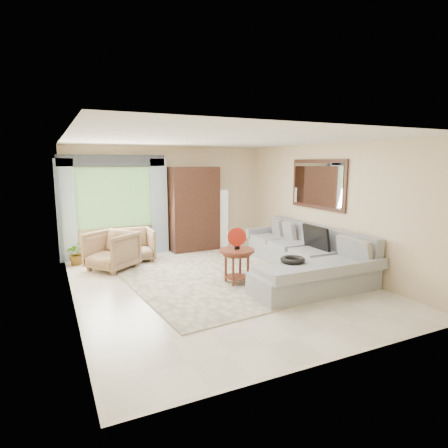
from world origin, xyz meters
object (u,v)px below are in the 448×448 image
sectional_sofa (305,260)px  armoire (194,209)px  armchair_left (112,251)px  armchair_right (135,245)px  tv_screen (316,238)px  coffee_table (237,266)px  potted_plant (77,253)px  floor_lamp (222,219)px

sectional_sofa → armoire: armoire is taller
armchair_left → armchair_right: bearing=92.5°
tv_screen → coffee_table: size_ratio=1.14×
armchair_right → armoire: (1.60, 0.41, 0.68)m
coffee_table → potted_plant: size_ratio=1.26×
tv_screen → potted_plant: size_ratio=1.44×
armchair_right → potted_plant: bearing=169.0°
armchair_right → potted_plant: 1.24m
floor_lamp → tv_screen: bearing=-76.6°
armchair_left → armchair_right: (0.58, 0.47, -0.03)m
potted_plant → floor_lamp: 3.65m
sectional_sofa → floor_lamp: (-0.43, 2.96, 0.47)m
armoire → floor_lamp: 0.86m
tv_screen → potted_plant: 5.12m
sectional_sofa → armoire: (-1.23, 2.90, 0.77)m
sectional_sofa → armoire: bearing=113.1°
coffee_table → armchair_left: size_ratio=0.74×
sectional_sofa → coffee_table: bearing=177.3°
potted_plant → armchair_right: bearing=-11.7°
armchair_left → potted_plant: bearing=-175.4°
sectional_sofa → armchair_right: size_ratio=4.29×
potted_plant → armoire: 2.92m
coffee_table → armchair_left: (-1.92, 1.94, 0.06)m
coffee_table → potted_plant: (-2.55, 2.66, -0.08)m
armchair_left → potted_plant: 0.97m
armchair_right → floor_lamp: bearing=11.9°
potted_plant → coffee_table: bearing=-46.2°
sectional_sofa → tv_screen: tv_screen is taller
tv_screen → armchair_right: 3.98m
sectional_sofa → coffee_table: 1.50m
floor_lamp → armchair_left: bearing=-162.4°
coffee_table → armchair_right: bearing=119.1°
sectional_sofa → armoire: size_ratio=1.65×
armchair_left → coffee_table: bearing=8.1°
potted_plant → armoire: bearing=3.4°
armoire → coffee_table: bearing=-95.2°
tv_screen → sectional_sofa: bearing=-177.0°
armchair_left → tv_screen: bearing=24.9°
tv_screen → armchair_right: size_ratio=0.92×
sectional_sofa → coffee_table: (-1.49, 0.07, 0.06)m
armoire → floor_lamp: armoire is taller
armchair_left → potted_plant: (-0.63, 0.72, -0.14)m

